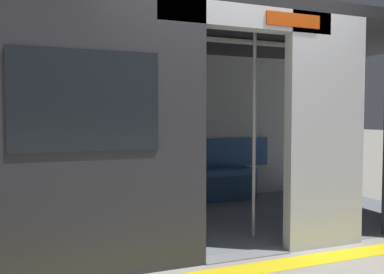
{
  "coord_description": "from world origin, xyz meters",
  "views": [
    {
      "loc": [
        1.69,
        3.12,
        1.26
      ],
      "look_at": [
        0.04,
        -1.28,
        1.02
      ],
      "focal_mm": 36.8,
      "sensor_mm": 36.0,
      "label": 1
    }
  ],
  "objects": [
    {
      "name": "platform_edge_strip",
      "position": [
        0.0,
        0.3,
        0.0
      ],
      "size": [
        8.0,
        0.24,
        0.01
      ],
      "primitive_type": "cube",
      "color": "yellow",
      "rests_on": "ground_plane"
    },
    {
      "name": "handbag",
      "position": [
        0.49,
        -2.33,
        0.56
      ],
      "size": [
        0.26,
        0.15,
        0.17
      ],
      "color": "brown",
      "rests_on": "bench_seat"
    },
    {
      "name": "grab_pole_door",
      "position": [
        0.36,
        -0.45,
        1.11
      ],
      "size": [
        0.04,
        0.04,
        2.21
      ],
      "primitive_type": "cylinder",
      "color": "silver",
      "rests_on": "ground_plane"
    },
    {
      "name": "person_seated",
      "position": [
        0.11,
        -2.22,
        0.69
      ],
      "size": [
        0.55,
        0.71,
        1.2
      ],
      "color": "#D8CC4C",
      "rests_on": "ground_plane"
    },
    {
      "name": "book",
      "position": [
        -0.31,
        -2.34,
        0.49
      ],
      "size": [
        0.18,
        0.24,
        0.03
      ],
      "primitive_type": "cube",
      "rotation": [
        0.0,
        0.0,
        -0.16
      ],
      "color": "gold",
      "rests_on": "bench_seat"
    },
    {
      "name": "grab_pole_far",
      "position": [
        -0.36,
        -0.5,
        1.11
      ],
      "size": [
        0.04,
        0.04,
        2.21
      ],
      "primitive_type": "cylinder",
      "color": "silver",
      "rests_on": "ground_plane"
    },
    {
      "name": "bench_seat",
      "position": [
        0.0,
        -2.27,
        0.36
      ],
      "size": [
        2.65,
        0.44,
        0.47
      ],
      "color": "#38609E",
      "rests_on": "ground_plane"
    },
    {
      "name": "ground_plane",
      "position": [
        0.0,
        0.0,
        0.0
      ],
      "size": [
        60.0,
        60.0,
        0.0
      ],
      "primitive_type": "plane",
      "color": "gray"
    },
    {
      "name": "train_car",
      "position": [
        0.05,
        -1.21,
        1.55
      ],
      "size": [
        6.4,
        2.79,
        2.35
      ],
      "color": "silver",
      "rests_on": "ground_plane"
    }
  ]
}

